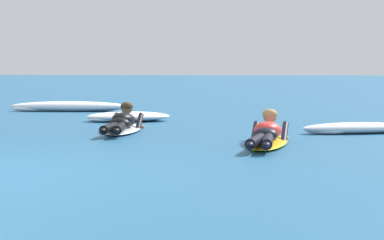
% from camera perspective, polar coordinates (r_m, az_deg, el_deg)
% --- Properties ---
extents(ground_plane, '(120.00, 120.00, 0.00)m').
position_cam_1_polar(ground_plane, '(18.21, -4.29, 0.41)').
color(ground_plane, '#235B84').
extents(surfer_near, '(0.68, 2.66, 0.55)m').
position_cam_1_polar(surfer_near, '(11.33, 5.37, -1.15)').
color(surfer_near, yellow).
rests_on(surfer_near, ground).
extents(surfer_far, '(0.66, 2.45, 0.54)m').
position_cam_1_polar(surfer_far, '(13.43, -5.02, -0.30)').
color(surfer_far, white).
rests_on(surfer_far, ground).
extents(whitewater_front, '(1.86, 1.35, 0.19)m').
position_cam_1_polar(whitewater_front, '(16.03, -4.57, 0.23)').
color(whitewater_front, white).
rests_on(whitewater_front, ground).
extents(whitewater_mid_left, '(1.94, 1.05, 0.19)m').
position_cam_1_polar(whitewater_mid_left, '(13.49, 11.71, -0.58)').
color(whitewater_mid_left, white).
rests_on(whitewater_mid_left, ground).
extents(whitewater_mid_right, '(2.91, 0.76, 0.25)m').
position_cam_1_polar(whitewater_mid_right, '(19.49, -8.76, 0.95)').
color(whitewater_mid_right, white).
rests_on(whitewater_mid_right, ground).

